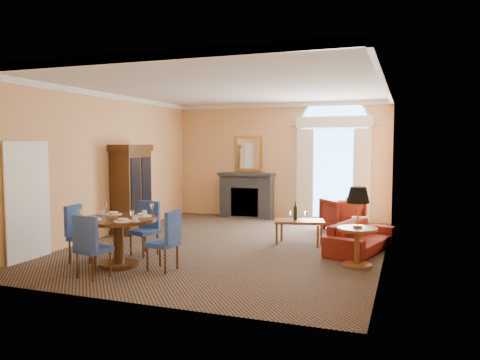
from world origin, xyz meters
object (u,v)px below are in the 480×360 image
(sofa, at_px, (361,237))
(side_table, at_px, (358,217))
(dining_table, at_px, (118,231))
(coffee_table, at_px, (299,222))
(armoire, at_px, (131,190))
(armchair, at_px, (342,214))

(sofa, height_order, side_table, side_table)
(dining_table, xyz_separation_m, coffee_table, (2.49, 2.73, -0.14))
(sofa, xyz_separation_m, coffee_table, (-1.26, 0.21, 0.19))
(armoire, relative_size, dining_table, 1.56)
(dining_table, xyz_separation_m, armchair, (3.10, 4.71, -0.22))
(armoire, height_order, dining_table, armoire)
(coffee_table, relative_size, side_table, 0.84)
(armchair, xyz_separation_m, side_table, (0.69, -3.36, 0.46))
(dining_table, bearing_deg, armoire, 118.93)
(coffee_table, distance_m, side_table, 1.93)
(armchair, relative_size, coffee_table, 0.76)
(armoire, height_order, side_table, armoire)
(armchair, height_order, coffee_table, coffee_table)
(armoire, xyz_separation_m, dining_table, (1.52, -2.76, -0.38))
(sofa, xyz_separation_m, armchair, (-0.64, 2.19, 0.10))
(armchair, relative_size, side_table, 0.64)
(armchair, distance_m, coffee_table, 2.08)
(armoire, height_order, armchair, armoire)
(sofa, height_order, armchair, armchair)
(armoire, xyz_separation_m, side_table, (5.32, -1.41, -0.15))
(armchair, height_order, side_table, side_table)
(side_table, bearing_deg, dining_table, -160.40)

